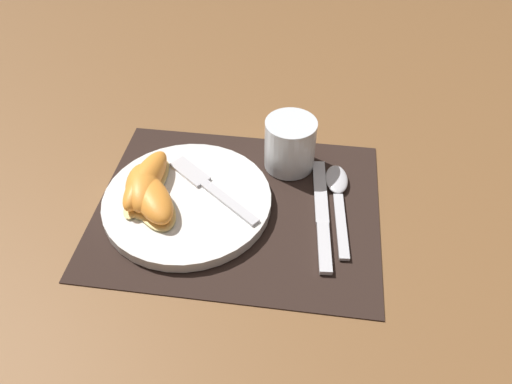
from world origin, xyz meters
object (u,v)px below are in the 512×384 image
Objects in this scene: knife at (322,215)px; citrus_wedge_2 at (152,199)px; juice_glass at (290,147)px; citrus_wedge_1 at (143,189)px; fork at (207,185)px; spoon at (338,191)px; plate at (188,201)px; citrus_wedge_0 at (146,181)px.

knife is 1.80× the size of citrus_wedge_2.
knife is (0.06, -0.11, -0.03)m from juice_glass.
fork is at bearing 21.02° from citrus_wedge_1.
citrus_wedge_1 is at bearing -167.40° from spoon.
citrus_wedge_2 reaches higher than spoon.
juice_glass is at bearing 30.56° from citrus_wedge_1.
plate is 0.07m from citrus_wedge_1.
citrus_wedge_1 is (-0.20, -0.12, -0.00)m from juice_glass.
plate is at bearing -141.41° from juice_glass.
plate is 1.12× the size of knife.
spoon is 0.19m from fork.
citrus_wedge_2 reaches higher than knife.
citrus_wedge_0 is (-0.20, -0.10, -0.00)m from juice_glass.
knife is at bearing 2.50° from citrus_wedge_1.
plate is at bearing -8.50° from citrus_wedge_0.
citrus_wedge_0 is (-0.09, -0.02, 0.01)m from fork.
citrus_wedge_2 is (-0.24, -0.03, 0.03)m from knife.
juice_glass reaches higher than citrus_wedge_0.
citrus_wedge_0 reaches higher than spoon.
citrus_wedge_0 reaches higher than knife.
citrus_wedge_2 is at bearing -143.82° from fork.
spoon is (0.02, 0.05, 0.00)m from knife.
knife is at bearing -1.16° from citrus_wedge_0.
spoon is 0.27m from citrus_wedge_2.
citrus_wedge_1 reaches higher than knife.
juice_glass reaches higher than knife.
plate is at bearing -178.86° from knife.
citrus_wedge_0 is at bearing -153.04° from juice_glass.
knife is at bearing -7.30° from fork.
knife is 1.18× the size of spoon.
juice_glass is at bearing 36.53° from citrus_wedge_2.
citrus_wedge_1 is (-0.26, -0.01, 0.03)m from knife.
citrus_wedge_0 is at bearing 171.50° from plate.
juice_glass is 0.53× the size of fork.
citrus_wedge_0 is (-0.26, 0.01, 0.03)m from knife.
juice_glass reaches higher than fork.
fork is at bearing -143.26° from juice_glass.
fork is (-0.11, -0.08, -0.02)m from juice_glass.
knife is 2.02× the size of citrus_wedge_1.
plate reaches higher than knife.
citrus_wedge_0 is at bearing 89.20° from citrus_wedge_1.
citrus_wedge_2 is (-0.04, -0.02, 0.02)m from plate.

